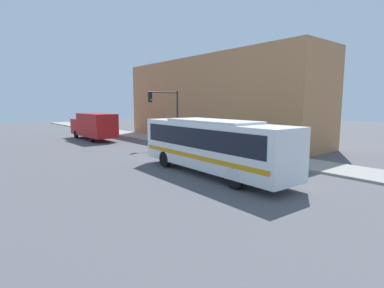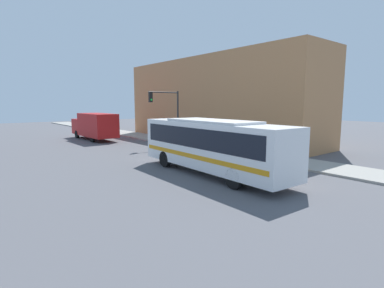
{
  "view_description": "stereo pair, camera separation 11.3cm",
  "coord_description": "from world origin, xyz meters",
  "px_view_note": "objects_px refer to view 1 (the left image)",
  "views": [
    {
      "loc": [
        -11.94,
        -10.48,
        4.04
      ],
      "look_at": [
        0.59,
        4.71,
        1.34
      ],
      "focal_mm": 28.0,
      "sensor_mm": 36.0,
      "label": 1
    },
    {
      "loc": [
        -11.86,
        -10.56,
        4.04
      ],
      "look_at": [
        0.59,
        4.71,
        1.34
      ],
      "focal_mm": 28.0,
      "sensor_mm": 36.0,
      "label": 2
    }
  ],
  "objects_px": {
    "traffic_light_pole": "(167,108)",
    "parking_meter": "(199,139)",
    "delivery_truck": "(94,125)",
    "city_bus": "(212,143)",
    "pedestrian_near_corner": "(261,145)",
    "fire_hydrant": "(243,151)"
  },
  "relations": [
    {
      "from": "city_bus",
      "to": "delivery_truck",
      "type": "xyz_separation_m",
      "value": [
        1.05,
        20.12,
        -0.2
      ]
    },
    {
      "from": "fire_hydrant",
      "to": "pedestrian_near_corner",
      "type": "relative_size",
      "value": 0.4
    },
    {
      "from": "parking_meter",
      "to": "delivery_truck",
      "type": "bearing_deg",
      "value": 109.44
    },
    {
      "from": "city_bus",
      "to": "pedestrian_near_corner",
      "type": "height_order",
      "value": "city_bus"
    },
    {
      "from": "traffic_light_pole",
      "to": "parking_meter",
      "type": "relative_size",
      "value": 4.19
    },
    {
      "from": "city_bus",
      "to": "pedestrian_near_corner",
      "type": "xyz_separation_m",
      "value": [
        6.11,
        1.28,
        -0.79
      ]
    },
    {
      "from": "parking_meter",
      "to": "pedestrian_near_corner",
      "type": "height_order",
      "value": "pedestrian_near_corner"
    },
    {
      "from": "fire_hydrant",
      "to": "traffic_light_pole",
      "type": "bearing_deg",
      "value": 96.79
    },
    {
      "from": "delivery_truck",
      "to": "fire_hydrant",
      "type": "height_order",
      "value": "delivery_truck"
    },
    {
      "from": "traffic_light_pole",
      "to": "parking_meter",
      "type": "height_order",
      "value": "traffic_light_pole"
    },
    {
      "from": "delivery_truck",
      "to": "fire_hydrant",
      "type": "distance_m",
      "value": 18.28
    },
    {
      "from": "city_bus",
      "to": "pedestrian_near_corner",
      "type": "distance_m",
      "value": 6.29
    },
    {
      "from": "delivery_truck",
      "to": "traffic_light_pole",
      "type": "bearing_deg",
      "value": -69.54
    },
    {
      "from": "fire_hydrant",
      "to": "pedestrian_near_corner",
      "type": "height_order",
      "value": "pedestrian_near_corner"
    },
    {
      "from": "delivery_truck",
      "to": "parking_meter",
      "type": "height_order",
      "value": "delivery_truck"
    },
    {
      "from": "traffic_light_pole",
      "to": "pedestrian_near_corner",
      "type": "xyz_separation_m",
      "value": [
        1.6,
        -9.57,
        -2.59
      ]
    },
    {
      "from": "delivery_truck",
      "to": "fire_hydrant",
      "type": "bearing_deg",
      "value": -75.85
    },
    {
      "from": "city_bus",
      "to": "traffic_light_pole",
      "type": "xyz_separation_m",
      "value": [
        4.5,
        10.85,
        1.8
      ]
    },
    {
      "from": "city_bus",
      "to": "delivery_truck",
      "type": "height_order",
      "value": "city_bus"
    },
    {
      "from": "city_bus",
      "to": "traffic_light_pole",
      "type": "relative_size",
      "value": 2.12
    },
    {
      "from": "city_bus",
      "to": "parking_meter",
      "type": "xyz_separation_m",
      "value": [
        5.51,
        7.48,
        -0.85
      ]
    },
    {
      "from": "delivery_truck",
      "to": "pedestrian_near_corner",
      "type": "xyz_separation_m",
      "value": [
        5.06,
        -18.83,
        -0.59
      ]
    }
  ]
}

